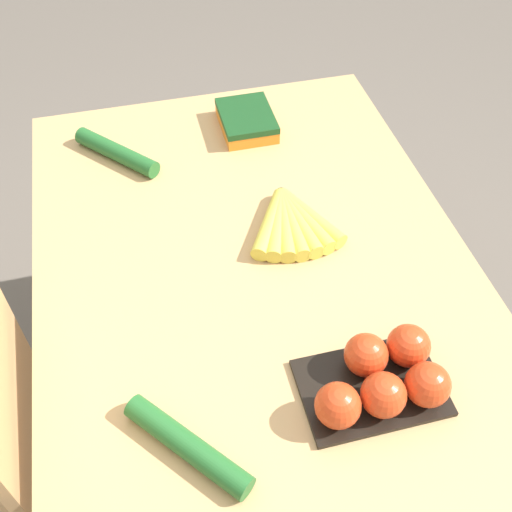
# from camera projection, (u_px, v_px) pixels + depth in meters

# --- Properties ---
(ground_plane) EXTENTS (12.00, 12.00, 0.00)m
(ground_plane) POSITION_uv_depth(u_px,v_px,m) (256.00, 431.00, 1.76)
(ground_plane) COLOR #665B51
(dining_table) EXTENTS (1.25, 0.88, 0.75)m
(dining_table) POSITION_uv_depth(u_px,v_px,m) (256.00, 298.00, 1.28)
(dining_table) COLOR tan
(dining_table) RESTS_ON ground_plane
(banana_bunch) EXTENTS (0.20, 0.20, 0.04)m
(banana_bunch) POSITION_uv_depth(u_px,v_px,m) (291.00, 222.00, 1.26)
(banana_bunch) COLOR brown
(banana_bunch) RESTS_ON dining_table
(tomato_pack) EXTENTS (0.16, 0.24, 0.09)m
(tomato_pack) POSITION_uv_depth(u_px,v_px,m) (383.00, 378.00, 0.99)
(tomato_pack) COLOR black
(tomato_pack) RESTS_ON dining_table
(carrot_bag) EXTENTS (0.16, 0.13, 0.05)m
(carrot_bag) POSITION_uv_depth(u_px,v_px,m) (247.00, 119.00, 1.49)
(carrot_bag) COLOR orange
(carrot_bag) RESTS_ON dining_table
(cucumber_near) EXTENTS (0.21, 0.18, 0.04)m
(cucumber_near) POSITION_uv_depth(u_px,v_px,m) (188.00, 445.00, 0.93)
(cucumber_near) COLOR #236028
(cucumber_near) RESTS_ON dining_table
(cucumber_far) EXTENTS (0.20, 0.19, 0.04)m
(cucumber_far) POSITION_uv_depth(u_px,v_px,m) (117.00, 152.00, 1.42)
(cucumber_far) COLOR #236028
(cucumber_far) RESTS_ON dining_table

